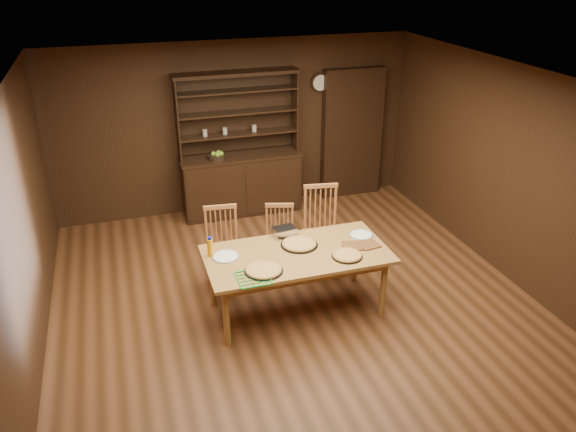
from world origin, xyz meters
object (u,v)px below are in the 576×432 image
object	(u,v)px
chair_center	(280,238)
dining_table	(297,259)
chair_left	(223,244)
chair_right	(321,225)
china_hutch	(241,176)
juice_bottle	(210,247)

from	to	relation	value
chair_center	dining_table	bearing A→B (deg)	-77.60
chair_left	chair_right	bearing A→B (deg)	7.62
china_hutch	dining_table	size ratio (longest dim) A/B	1.07
chair_right	juice_bottle	size ratio (longest dim) A/B	4.85
dining_table	china_hutch	bearing A→B (deg)	89.52
chair_right	chair_left	bearing A→B (deg)	-169.58
china_hutch	chair_left	bearing A→B (deg)	-109.38
chair_left	chair_center	world-z (taller)	chair_left
chair_left	chair_center	bearing A→B (deg)	11.12
chair_left	juice_bottle	world-z (taller)	chair_left
china_hutch	dining_table	distance (m)	2.80
chair_right	juice_bottle	world-z (taller)	chair_right
chair_center	juice_bottle	distance (m)	1.24
chair_right	dining_table	bearing A→B (deg)	-116.89
china_hutch	chair_center	size ratio (longest dim) A/B	2.37
chair_center	juice_bottle	size ratio (longest dim) A/B	3.99
dining_table	juice_bottle	distance (m)	0.96
china_hutch	chair_right	bearing A→B (deg)	-73.12
chair_center	chair_right	world-z (taller)	chair_right
china_hutch	chair_right	distance (m)	2.04
chair_left	juice_bottle	xyz separation A→B (m)	(-0.24, -0.59, 0.32)
chair_center	chair_left	bearing A→B (deg)	-158.41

